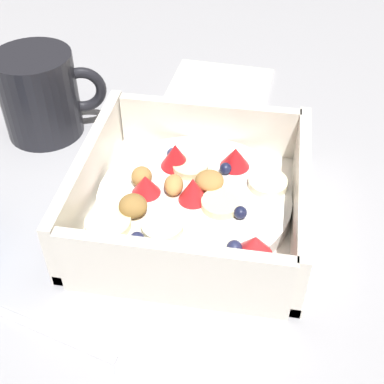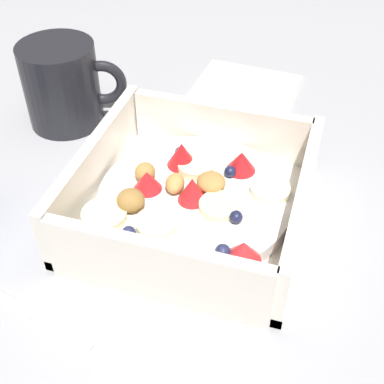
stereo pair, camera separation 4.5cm
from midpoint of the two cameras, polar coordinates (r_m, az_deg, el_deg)
The scene contains 5 objects.
ground_plane at distance 0.47m, azimuth -2.48°, elevation -2.56°, with size 2.40×2.40×0.00m, color #9E9EA3.
fruit_bowl at distance 0.45m, azimuth -2.82°, elevation -1.07°, with size 0.19×0.19×0.06m.
spoon at distance 0.39m, azimuth -12.19°, elevation -17.45°, with size 0.06×0.17×0.01m.
coffee_mug at distance 0.57m, azimuth -18.39°, elevation 10.00°, with size 0.08×0.11×0.09m.
folded_napkin at distance 0.64m, azimuth 0.93°, elevation 11.29°, with size 0.12×0.12×0.01m, color silver.
Camera 1 is at (-0.33, -0.05, 0.33)m, focal length 48.70 mm.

